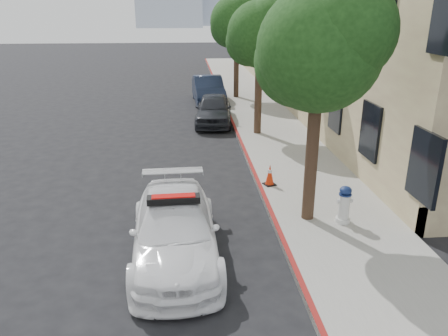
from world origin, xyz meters
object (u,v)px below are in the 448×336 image
object	(u,v)px
parked_car_mid	(214,109)
parked_car_far	(208,90)
fire_hydrant	(344,205)
traffic_cone	(270,175)
police_car	(175,230)

from	to	relation	value
parked_car_mid	parked_car_far	world-z (taller)	parked_car_far
fire_hydrant	traffic_cone	distance (m)	2.88
parked_car_far	fire_hydrant	bearing A→B (deg)	-83.68
police_car	parked_car_far	bearing A→B (deg)	82.43
fire_hydrant	traffic_cone	xyz separation A→B (m)	(-1.35, 2.54, -0.15)
fire_hydrant	parked_car_far	bearing A→B (deg)	97.94
parked_car_mid	traffic_cone	bearing A→B (deg)	-76.53
parked_car_far	traffic_cone	xyz separation A→B (m)	(1.15, -12.87, -0.28)
parked_car_mid	traffic_cone	world-z (taller)	parked_car_mid
parked_car_mid	fire_hydrant	xyz separation A→B (m)	(2.50, -10.60, -0.07)
police_car	parked_car_mid	xyz separation A→B (m)	(1.57, 11.59, 0.03)
parked_car_mid	parked_car_far	size ratio (longest dim) A/B	0.89
parked_car_mid	traffic_cone	size ratio (longest dim) A/B	6.33
parked_car_mid	traffic_cone	xyz separation A→B (m)	(1.15, -8.06, -0.22)
parked_car_mid	parked_car_far	xyz separation A→B (m)	(-0.00, 4.81, 0.06)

